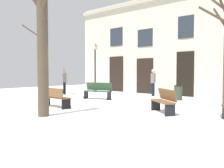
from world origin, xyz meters
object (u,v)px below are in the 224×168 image
litter_bin (178,93)px  person_near_bench (153,81)px  bench_near_lamp (98,91)px  person_strolling (64,80)px  streetlamp (95,62)px  tree_center (41,49)px  tree_foreground (42,36)px  bench_back_to_back_left (54,97)px  bench_facing_shops (164,101)px

litter_bin → person_near_bench: (-2.26, 0.98, 0.53)m
bench_near_lamp → person_strolling: person_strolling is taller
streetlamp → person_strolling: (-0.29, -2.54, -1.25)m
streetlamp → tree_center: bearing=-91.4°
tree_foreground → bench_near_lamp: (-2.50, 5.00, -2.29)m
litter_bin → bench_near_lamp: (-3.46, -2.62, 0.08)m
tree_foreground → tree_center: bearing=148.9°
tree_center → litter_bin: 8.47m
tree_center → streetlamp: 4.44m
tree_foreground → bench_back_to_back_left: (-1.57, 1.52, -2.32)m
tree_foreground → bench_facing_shops: tree_foreground is taller
litter_bin → person_near_bench: bearing=156.6°
litter_bin → bench_back_to_back_left: bench_back_to_back_left is taller
streetlamp → bench_near_lamp: 4.98m
streetlamp → bench_back_to_back_left: bearing=-55.9°
tree_center → bench_back_to_back_left: bearing=-25.5°
bench_facing_shops → bench_near_lamp: size_ratio=0.88×
bench_near_lamp → person_near_bench: person_near_bench is taller
tree_foreground → bench_facing_shops: (2.67, 3.45, -2.31)m
tree_center → person_near_bench: (4.83, 4.91, -1.94)m
tree_center → bench_facing_shops: 9.12m
person_strolling → person_near_bench: 5.87m
streetlamp → bench_facing_shops: (8.68, -4.63, -1.73)m
streetlamp → tree_foreground: bearing=-53.4°
bench_back_to_back_left → bench_near_lamp: 3.60m
person_strolling → bench_back_to_back_left: bearing=164.0°
streetlamp → bench_near_lamp: bearing=-41.2°
tree_foreground → litter_bin: tree_foreground is taller
bench_facing_shops → person_strolling: person_strolling is taller
bench_facing_shops → person_strolling: size_ratio=0.88×
tree_foreground → bench_back_to_back_left: tree_foreground is taller
tree_foreground → litter_bin: size_ratio=6.86×
person_strolling → person_near_bench: person_strolling is taller
bench_facing_shops → bench_back_to_back_left: (-4.24, -1.93, -0.01)m
person_near_bench → person_strolling: bearing=102.8°
tree_foreground → bench_back_to_back_left: bearing=135.9°
streetlamp → litter_bin: 7.22m
tree_center → tree_foreground: 7.14m
bench_back_to_back_left → person_near_bench: size_ratio=1.06×
litter_bin → person_strolling: size_ratio=0.47×
litter_bin → bench_near_lamp: bench_near_lamp is taller
tree_center → litter_bin: (7.08, 3.93, -2.47)m
bench_back_to_back_left → bench_near_lamp: bench_near_lamp is taller
tree_center → person_strolling: (-0.18, 1.85, -1.93)m
bench_near_lamp → person_strolling: (-3.80, 0.54, 0.47)m
tree_center → streetlamp: size_ratio=1.53×
tree_foreground → streetlamp: size_ratio=1.52×
tree_foreground → litter_bin: bearing=82.8°
person_near_bench → tree_center: bearing=116.8°
tree_center → bench_near_lamp: tree_center is taller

